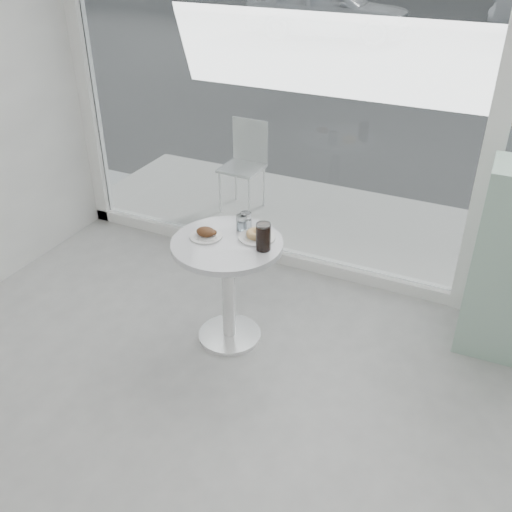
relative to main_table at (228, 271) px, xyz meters
The scene contains 11 objects.
storefront 1.70m from the main_table, 62.44° to the left, with size 5.00×0.14×3.00m.
main_table is the anchor object (origin of this frame).
patio_deck 2.03m from the main_table, 75.26° to the left, with size 5.60×1.60×0.05m, color beige.
street 14.12m from the main_table, 87.97° to the left, with size 40.00×24.00×0.00m, color #373737.
patio_chair 1.99m from the main_table, 113.07° to the left, with size 0.38×0.38×0.86m.
car_white 11.32m from the main_table, 105.98° to the left, with size 1.53×3.81×1.30m, color silver.
plate_fritter 0.29m from the main_table, behind, with size 0.21×0.21×0.07m.
plate_donut 0.31m from the main_table, 39.04° to the left, with size 0.24×0.24×0.06m.
water_tumbler_a 0.32m from the main_table, 86.47° to the left, with size 0.07×0.07×0.11m.
water_tumbler_b 0.34m from the main_table, 81.18° to the left, with size 0.07×0.07×0.12m.
cola_glass 0.39m from the main_table, ahead, with size 0.09×0.09×0.18m.
Camera 1 is at (1.02, -0.86, 2.57)m, focal length 40.00 mm.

